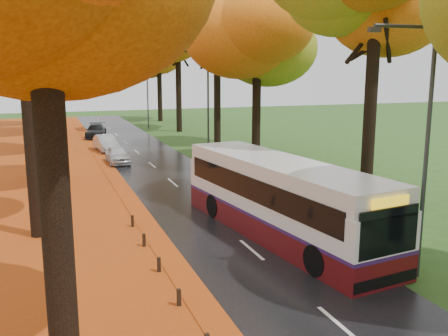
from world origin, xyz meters
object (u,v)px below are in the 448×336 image
streetlamp_far (145,87)px  car_white (117,155)px  streetlamp_near (421,134)px  car_dark (96,131)px  streetlamp_mid (205,97)px  bus (280,197)px  car_silver (106,143)px

streetlamp_far → car_white: 21.77m
streetlamp_near → car_dark: size_ratio=1.76×
streetlamp_near → streetlamp_mid: size_ratio=1.00×
streetlamp_mid → streetlamp_far: (0.00, 22.00, 0.00)m
streetlamp_near → bus: size_ratio=0.67×
bus → car_dark: size_ratio=2.63×
streetlamp_far → car_silver: size_ratio=2.01×
car_white → car_silver: car_silver is taller
streetlamp_mid → car_white: 7.51m
car_dark → bus: bearing=-73.0°
streetlamp_far → bus: streetlamp_far is taller
bus → car_dark: bus is taller
car_dark → streetlamp_far: bearing=53.3°
car_white → car_silver: size_ratio=0.90×
bus → car_dark: 33.33m
streetlamp_far → car_white: streetlamp_far is taller
streetlamp_near → streetlamp_far: size_ratio=1.00×
bus → car_silver: size_ratio=3.01×
bus → streetlamp_near: bearing=-74.2°
streetlamp_near → car_dark: 38.93m
streetlamp_far → car_dark: (-6.16, -5.77, -4.01)m
bus → car_white: (-3.90, 18.35, -1.00)m
streetlamp_far → car_dark: streetlamp_far is taller
bus → car_silver: bearing=91.7°
streetlamp_mid → car_silver: (-6.23, 7.52, -4.02)m
streetlamp_far → streetlamp_mid: bearing=-90.0°
streetlamp_mid → bus: size_ratio=0.67×
streetlamp_near → bus: bearing=113.4°
streetlamp_near → car_silver: 30.44m
streetlamp_mid → car_dark: size_ratio=1.76×
streetlamp_near → bus: (-2.23, 5.15, -3.06)m
streetlamp_near → streetlamp_mid: (0.00, 22.00, 0.00)m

